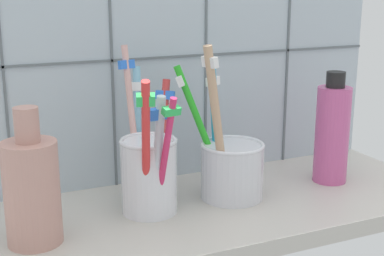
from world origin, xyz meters
The scene contains 6 objects.
counter_slab centered at (0.00, 0.00, 1.00)cm, with size 64.00×22.00×2.00cm, color #BCB7AD.
tile_wall_back centered at (0.00, 12.00, 22.50)cm, with size 64.00×2.20×45.00cm.
toothbrush_cup_left centered at (-5.32, 1.17, 7.25)cm, with size 7.84×14.57×18.72cm.
toothbrush_cup_right centered at (5.09, 1.20, 6.17)cm, with size 10.15×8.27×19.09cm.
ceramic_vase centered at (-18.59, -1.40, 7.72)cm, with size 5.55×5.55×14.06cm.
soap_bottle centered at (19.91, 0.91, 8.64)cm, with size 4.41×4.41×14.61cm.
Camera 1 is at (-25.07, -54.76, 27.73)cm, focal length 51.67 mm.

